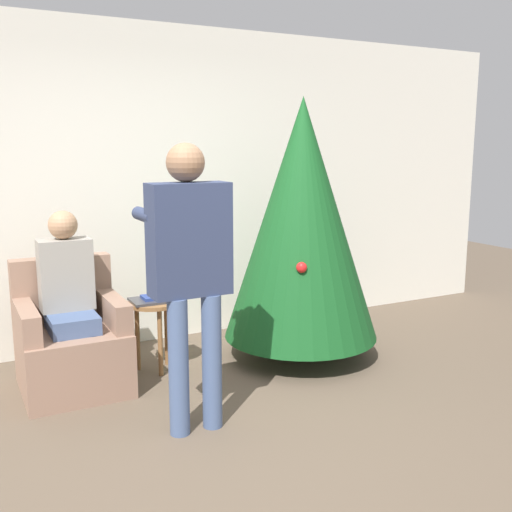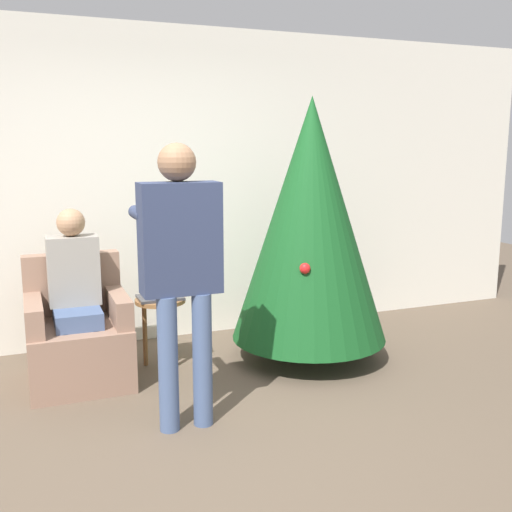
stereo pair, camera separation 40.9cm
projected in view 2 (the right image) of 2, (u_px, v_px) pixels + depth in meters
ground_plane at (222, 457)px, 3.32m from camera, size 14.00×14.00×0.00m
wall_back at (138, 187)px, 5.11m from camera, size 8.00×0.06×2.70m
christmas_tree at (310, 220)px, 4.67m from camera, size 1.23×1.23×2.07m
armchair at (78, 338)px, 4.37m from camera, size 0.70×0.76×0.90m
person_seated at (75, 289)px, 4.28m from camera, size 0.36×0.46×1.26m
person_standing at (181, 259)px, 3.54m from camera, size 0.48×0.57×1.72m
side_stool at (161, 311)px, 4.61m from camera, size 0.39×0.39×0.54m
laptop at (161, 297)px, 4.59m from camera, size 0.34×0.25×0.02m
book at (161, 295)px, 4.58m from camera, size 0.16×0.15×0.02m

